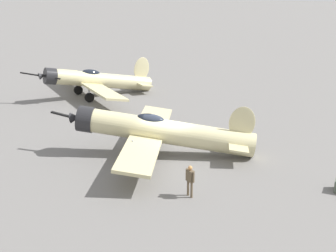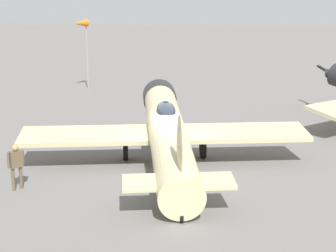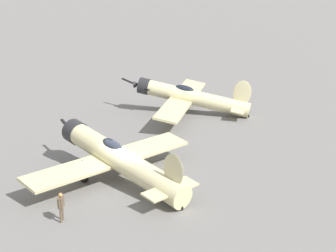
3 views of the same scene
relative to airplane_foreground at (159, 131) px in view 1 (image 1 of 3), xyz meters
name	(u,v)px [view 1 (image 1 of 3)]	position (x,y,z in m)	size (l,w,h in m)	color
ground_plane	(168,155)	(-0.19, 0.49, -1.47)	(400.00, 400.00, 0.00)	slate
airplane_foreground	(159,131)	(0.00, 0.00, 0.00)	(11.40, 11.79, 3.18)	beige
airplane_mid_apron	(96,80)	(-9.86, -11.54, 0.01)	(9.95, 11.86, 3.30)	beige
ground_crew_mechanic	(190,178)	(4.20, 3.89, -0.50)	(0.40, 0.55, 1.59)	brown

